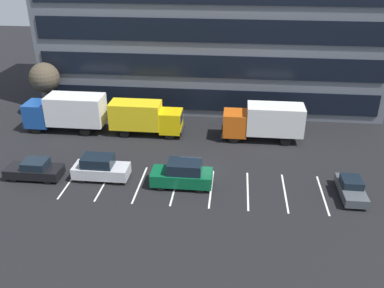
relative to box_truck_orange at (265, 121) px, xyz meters
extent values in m
plane|color=black|center=(-5.78, -6.38, -1.97)|extent=(120.00, 120.00, 0.00)
cube|color=slate|center=(-5.78, 11.62, 8.83)|extent=(36.64, 13.02, 21.60)
cube|color=black|center=(-5.78, 5.05, 0.01)|extent=(35.18, 0.16, 2.30)
cube|color=black|center=(-5.78, 5.05, 3.61)|extent=(35.18, 0.16, 2.30)
cube|color=black|center=(-5.78, 5.05, 7.21)|extent=(35.18, 0.16, 2.30)
cube|color=silver|center=(-15.58, -9.23, -1.97)|extent=(0.14, 5.40, 0.01)
cube|color=silver|center=(-12.78, -9.23, -1.97)|extent=(0.14, 5.40, 0.01)
cube|color=silver|center=(-9.98, -9.23, -1.97)|extent=(0.14, 5.40, 0.01)
cube|color=silver|center=(-7.18, -9.23, -1.97)|extent=(0.14, 5.40, 0.01)
cube|color=silver|center=(-4.38, -9.23, -1.97)|extent=(0.14, 5.40, 0.01)
cube|color=silver|center=(-1.58, -9.23, -1.97)|extent=(0.14, 5.40, 0.01)
cube|color=silver|center=(1.22, -9.23, -1.97)|extent=(0.14, 5.40, 0.01)
cube|color=silver|center=(4.02, -9.23, -1.97)|extent=(0.14, 5.40, 0.01)
cube|color=#D85914|center=(-2.75, 0.00, -0.37)|extent=(2.20, 2.40, 2.20)
cube|color=black|center=(-3.83, 0.00, 0.07)|extent=(0.06, 2.02, 0.97)
cube|color=white|center=(0.96, 0.00, 0.18)|extent=(5.21, 2.50, 2.70)
cube|color=black|center=(-3.90, 0.00, -1.32)|extent=(0.20, 2.40, 0.40)
cylinder|color=black|center=(-2.75, -1.03, -1.47)|extent=(1.00, 0.30, 1.00)
cylinder|color=black|center=(-2.75, 1.03, -1.47)|extent=(1.00, 0.30, 1.00)
cylinder|color=black|center=(2.00, -1.03, -1.47)|extent=(1.00, 0.30, 1.00)
cylinder|color=black|center=(2.00, 1.03, -1.47)|extent=(1.00, 0.30, 1.00)
cube|color=#194799|center=(-22.20, 0.14, -0.28)|extent=(2.32, 2.53, 2.32)
cube|color=black|center=(-23.34, 0.14, 0.18)|extent=(0.06, 2.13, 1.02)
cube|color=white|center=(-18.29, 0.14, 0.30)|extent=(5.49, 2.64, 2.85)
cube|color=black|center=(-23.41, 0.14, -1.29)|extent=(0.21, 2.53, 0.42)
cylinder|color=black|center=(-22.20, -0.95, -1.45)|extent=(1.06, 0.32, 1.06)
cylinder|color=black|center=(-22.20, 1.23, -1.45)|extent=(1.06, 0.32, 1.06)
cylinder|color=black|center=(-17.19, -0.95, -1.45)|extent=(1.06, 0.32, 1.06)
cylinder|color=black|center=(-17.19, 1.23, -1.45)|extent=(1.06, 0.32, 1.06)
cube|color=yellow|center=(-8.88, 0.07, -0.48)|extent=(2.06, 2.24, 2.06)
cube|color=black|center=(-7.87, 0.07, -0.07)|extent=(0.06, 1.88, 0.90)
cube|color=yellow|center=(-12.34, 0.07, 0.04)|extent=(4.86, 2.34, 2.52)
cube|color=black|center=(-7.81, 0.07, -1.37)|extent=(0.19, 2.24, 0.37)
cylinder|color=black|center=(-8.88, 1.03, -1.51)|extent=(0.93, 0.28, 0.93)
cylinder|color=black|center=(-8.88, -0.90, -1.51)|extent=(0.93, 0.28, 0.93)
cylinder|color=black|center=(-13.31, 1.03, -1.51)|extent=(0.93, 0.28, 0.93)
cylinder|color=black|center=(-13.31, -0.90, -1.51)|extent=(0.93, 0.28, 0.93)
cube|color=#0C5933|center=(-6.67, -9.07, -1.20)|extent=(4.69, 1.99, 0.97)
cube|color=black|center=(-6.44, -9.07, -0.29)|extent=(2.58, 1.75, 0.87)
cylinder|color=black|center=(-8.17, -9.94, -1.63)|extent=(0.69, 0.22, 0.69)
cylinder|color=black|center=(-8.17, -8.20, -1.63)|extent=(0.69, 0.22, 0.69)
cylinder|color=black|center=(-5.17, -9.94, -1.63)|extent=(0.69, 0.22, 0.69)
cylinder|color=black|center=(-5.17, -8.20, -1.63)|extent=(0.69, 0.22, 0.69)
cube|color=black|center=(-18.56, -9.12, -1.37)|extent=(4.42, 1.85, 0.72)
cube|color=black|center=(-18.34, -9.12, -0.70)|extent=(1.86, 1.63, 0.62)
cylinder|color=black|center=(-19.97, -9.93, -1.66)|extent=(0.62, 0.23, 0.62)
cylinder|color=black|center=(-19.97, -8.32, -1.66)|extent=(0.62, 0.23, 0.62)
cylinder|color=black|center=(-17.14, -9.93, -1.66)|extent=(0.62, 0.23, 0.62)
cylinder|color=black|center=(-17.14, -8.32, -1.66)|extent=(0.62, 0.23, 0.62)
cube|color=silver|center=(-13.17, -8.68, -1.25)|extent=(4.38, 1.86, 0.90)
cube|color=black|center=(-13.38, -8.68, -0.40)|extent=(2.41, 1.63, 0.81)
cylinder|color=black|center=(-11.76, -7.86, -1.65)|extent=(0.65, 0.21, 0.65)
cylinder|color=black|center=(-11.76, -9.49, -1.65)|extent=(0.65, 0.21, 0.65)
cylinder|color=black|center=(-14.57, -7.86, -1.65)|extent=(0.65, 0.21, 0.65)
cylinder|color=black|center=(-14.57, -9.49, -1.65)|extent=(0.65, 0.21, 0.65)
cube|color=#474C51|center=(6.00, -9.21, -1.43)|extent=(1.65, 3.95, 0.64)
cube|color=black|center=(6.00, -9.01, -0.83)|extent=(1.46, 1.66, 0.55)
cylinder|color=black|center=(6.71, -10.48, -1.70)|extent=(0.20, 0.55, 0.55)
cylinder|color=black|center=(5.28, -10.48, -1.70)|extent=(0.20, 0.55, 0.55)
cylinder|color=black|center=(6.71, -7.95, -1.70)|extent=(0.20, 0.55, 0.55)
cylinder|color=black|center=(5.28, -7.95, -1.70)|extent=(0.20, 0.55, 0.55)
cylinder|color=#473323|center=(-22.78, 3.73, -0.45)|extent=(0.28, 0.28, 3.06)
sphere|color=#4C4233|center=(-22.78, 3.73, 2.30)|extent=(3.11, 3.11, 3.11)
camera|label=1|loc=(-2.97, -36.39, 15.20)|focal=38.84mm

